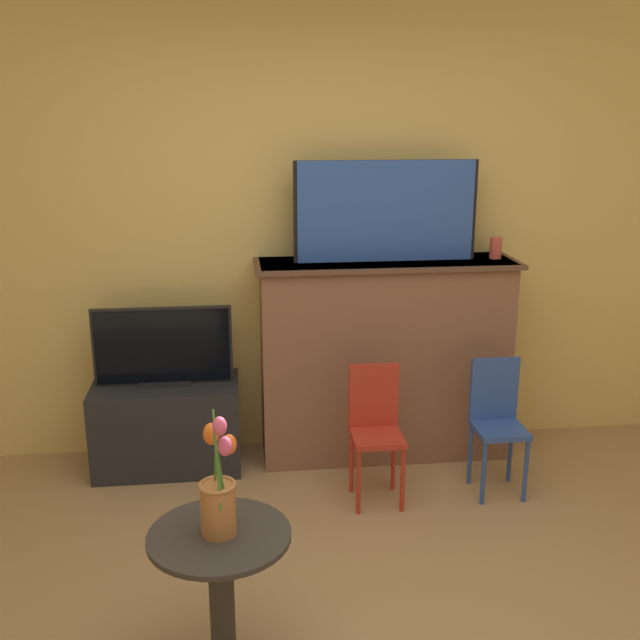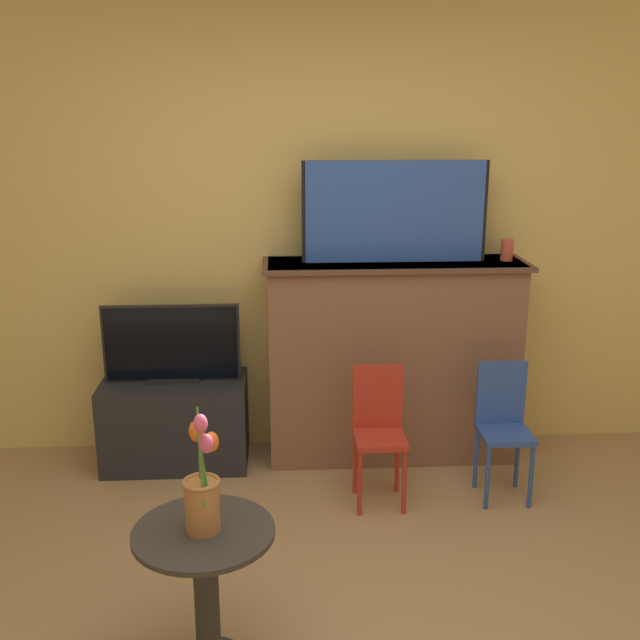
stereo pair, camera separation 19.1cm
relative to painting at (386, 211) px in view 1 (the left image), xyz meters
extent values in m
cube|color=#E0BC66|center=(-0.37, 0.22, -0.09)|extent=(8.00, 0.06, 2.70)
cube|color=brown|center=(0.01, -0.01, -0.86)|extent=(1.42, 0.39, 1.17)
cube|color=brown|center=(0.01, -0.02, -0.29)|extent=(1.48, 0.43, 0.02)
cube|color=black|center=(0.00, 0.01, 0.00)|extent=(1.02, 0.02, 0.55)
cube|color=#2D51A8|center=(0.00, -0.01, 0.00)|extent=(0.98, 0.02, 0.55)
cylinder|color=#CC4C3D|center=(0.64, -0.01, -0.22)|extent=(0.07, 0.07, 0.12)
cube|color=#232326|center=(-1.25, -0.05, -1.19)|extent=(0.82, 0.44, 0.50)
cube|color=black|center=(-1.25, -0.05, -0.93)|extent=(0.29, 0.12, 0.01)
cube|color=black|center=(-1.25, -0.04, -0.72)|extent=(0.76, 0.02, 0.44)
cube|color=black|center=(-1.25, -0.05, -0.72)|extent=(0.73, 0.02, 0.41)
cylinder|color=#B22D1E|center=(-0.25, -0.70, -1.27)|extent=(0.02, 0.02, 0.35)
cylinder|color=#B22D1E|center=(-0.02, -0.70, -1.27)|extent=(0.02, 0.02, 0.35)
cylinder|color=#B22D1E|center=(-0.25, -0.47, -1.27)|extent=(0.02, 0.02, 0.35)
cylinder|color=#B22D1E|center=(-0.02, -0.47, -1.27)|extent=(0.02, 0.02, 0.35)
cube|color=#B22D1E|center=(-0.14, -0.59, -1.08)|extent=(0.26, 0.26, 0.03)
cube|color=#B22D1E|center=(-0.14, -0.47, -0.89)|extent=(0.26, 0.02, 0.34)
cylinder|color=#2D4C99|center=(0.41, -0.68, -1.27)|extent=(0.02, 0.02, 0.35)
cylinder|color=#2D4C99|center=(0.63, -0.68, -1.27)|extent=(0.02, 0.02, 0.35)
cylinder|color=#2D4C99|center=(0.41, -0.45, -1.27)|extent=(0.02, 0.02, 0.35)
cylinder|color=#2D4C99|center=(0.63, -0.45, -1.27)|extent=(0.02, 0.02, 0.35)
cube|color=#2D4C99|center=(0.52, -0.57, -1.08)|extent=(0.26, 0.26, 0.03)
cube|color=#2D4C99|center=(0.52, -0.45, -0.89)|extent=(0.26, 0.02, 0.34)
cylinder|color=#332D28|center=(-0.92, -1.74, -1.17)|extent=(0.09, 0.09, 0.55)
cylinder|color=#332D28|center=(-0.92, -1.74, -0.88)|extent=(0.50, 0.50, 0.02)
cylinder|color=#AD6B38|center=(-0.92, -1.74, -0.78)|extent=(0.12, 0.12, 0.19)
torus|color=#AD6B38|center=(-0.92, -1.74, -0.69)|extent=(0.13, 0.13, 0.01)
cylinder|color=#477A2D|center=(-0.92, -1.76, -0.58)|extent=(0.02, 0.09, 0.33)
ellipsoid|color=#E0517A|center=(-0.90, -1.84, -0.42)|extent=(0.05, 0.05, 0.06)
cylinder|color=#477A2D|center=(-0.91, -1.76, -0.62)|extent=(0.03, 0.07, 0.25)
ellipsoid|color=#E0517A|center=(-0.89, -1.82, -0.51)|extent=(0.05, 0.05, 0.07)
cylinder|color=#477A2D|center=(-0.91, -1.75, -0.63)|extent=(0.04, 0.05, 0.24)
ellipsoid|color=orange|center=(-0.87, -1.79, -0.51)|extent=(0.05, 0.05, 0.07)
cylinder|color=#477A2D|center=(-0.92, -1.71, -0.64)|extent=(0.02, 0.07, 0.22)
ellipsoid|color=orange|center=(-0.93, -1.66, -0.53)|extent=(0.06, 0.06, 0.08)
camera|label=1|loc=(-0.83, -4.05, 0.55)|focal=42.00mm
camera|label=2|loc=(-0.64, -4.07, 0.55)|focal=42.00mm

